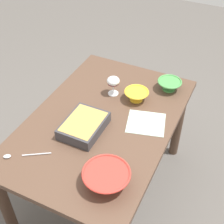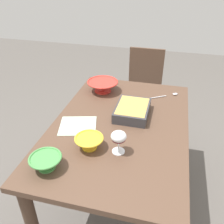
% 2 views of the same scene
% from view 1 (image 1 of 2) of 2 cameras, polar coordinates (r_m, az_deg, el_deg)
% --- Properties ---
extents(ground_plane, '(8.00, 8.00, 0.00)m').
position_cam_1_polar(ground_plane, '(2.63, -1.48, -13.49)').
color(ground_plane, '#5B5651').
extents(dining_table, '(1.37, 0.90, 0.75)m').
position_cam_1_polar(dining_table, '(2.15, -1.77, -3.67)').
color(dining_table, brown).
rests_on(dining_table, ground_plane).
extents(wine_glass, '(0.09, 0.09, 0.14)m').
position_cam_1_polar(wine_glass, '(2.22, 0.22, 5.38)').
color(wine_glass, white).
rests_on(wine_glass, dining_table).
extents(casserole_dish, '(0.30, 0.23, 0.07)m').
position_cam_1_polar(casserole_dish, '(1.98, -5.06, -2.35)').
color(casserole_dish, '#38383D').
rests_on(casserole_dish, dining_table).
extents(mixing_bowl, '(0.26, 0.26, 0.09)m').
position_cam_1_polar(mixing_bowl, '(1.69, -1.00, -11.59)').
color(mixing_bowl, red).
rests_on(mixing_bowl, dining_table).
extents(small_bowl, '(0.17, 0.17, 0.08)m').
position_cam_1_polar(small_bowl, '(2.33, 10.21, 4.85)').
color(small_bowl, '#4C994C').
rests_on(small_bowl, dining_table).
extents(serving_bowl, '(0.17, 0.17, 0.08)m').
position_cam_1_polar(serving_bowl, '(2.20, 4.39, 3.06)').
color(serving_bowl, yellow).
rests_on(serving_bowl, dining_table).
extents(serving_spoon, '(0.16, 0.24, 0.01)m').
position_cam_1_polar(serving_spoon, '(1.92, -16.45, -7.47)').
color(serving_spoon, silver).
rests_on(serving_spoon, dining_table).
extents(napkin, '(0.27, 0.29, 0.00)m').
position_cam_1_polar(napkin, '(2.06, 6.09, -1.95)').
color(napkin, '#B2CCB7').
rests_on(napkin, dining_table).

